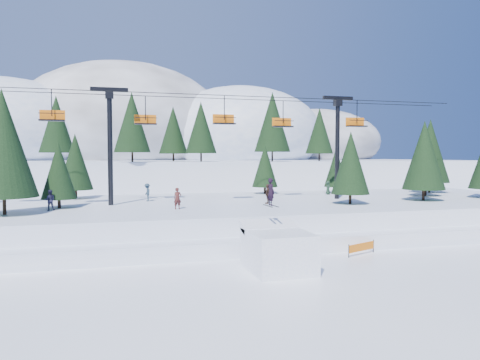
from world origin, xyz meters
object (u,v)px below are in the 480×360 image
object	(u,v)px
chairlift	(218,129)
banner_far	(393,237)
jump_kicker	(277,249)
banner_near	(361,247)

from	to	relation	value
chairlift	banner_far	size ratio (longest dim) A/B	16.28
banner_far	jump_kicker	bearing A→B (deg)	-155.32
chairlift	banner_near	size ratio (longest dim) A/B	17.49
jump_kicker	banner_far	bearing A→B (deg)	24.68
chairlift	banner_near	distance (m)	17.98
jump_kicker	chairlift	xyz separation A→B (m)	(0.26, 16.59, 8.03)
chairlift	banner_far	distance (m)	18.23
banner_near	banner_far	world-z (taller)	same
banner_far	banner_near	bearing A→B (deg)	-147.46
jump_kicker	chairlift	distance (m)	18.43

